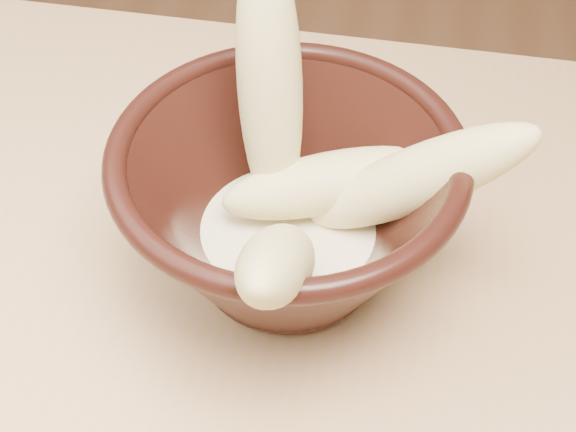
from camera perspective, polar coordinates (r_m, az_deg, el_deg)
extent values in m
cylinder|color=black|center=(0.51, 0.00, -3.68)|extent=(0.09, 0.09, 0.01)
cylinder|color=black|center=(0.49, 0.00, -2.17)|extent=(0.09, 0.09, 0.01)
torus|color=black|center=(0.44, 0.00, 4.36)|extent=(0.20, 0.20, 0.01)
cylinder|color=beige|center=(0.49, 0.00, -1.41)|extent=(0.11, 0.11, 0.02)
ellipsoid|color=#D5CB7E|center=(0.46, -1.30, 9.34)|extent=(0.06, 0.09, 0.17)
ellipsoid|color=#D5CB7E|center=(0.46, 9.13, 2.62)|extent=(0.14, 0.04, 0.12)
ellipsoid|color=#D5CB7E|center=(0.48, 2.98, 2.36)|extent=(0.14, 0.09, 0.05)
ellipsoid|color=#D5CB7E|center=(0.40, -0.76, -3.37)|extent=(0.05, 0.14, 0.12)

